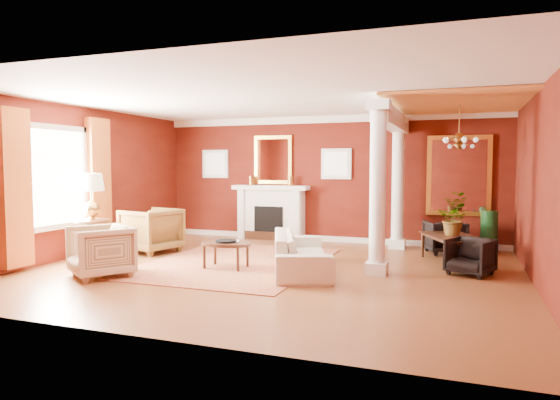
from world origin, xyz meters
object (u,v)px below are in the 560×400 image
at_px(armchair_stripe, 101,249).
at_px(dining_table, 455,242).
at_px(coffee_table, 226,245).
at_px(armchair_leopard, 151,228).
at_px(side_table, 91,201).
at_px(sofa, 301,246).

relative_size(armchair_stripe, dining_table, 0.63).
bearing_deg(armchair_stripe, dining_table, 65.09).
bearing_deg(coffee_table, armchair_leopard, 156.76).
height_order(coffee_table, side_table, side_table).
height_order(side_table, dining_table, side_table).
distance_m(side_table, dining_table, 6.70).
distance_m(armchair_leopard, coffee_table, 2.33).
xyz_separation_m(armchair_leopard, coffee_table, (2.14, -0.92, -0.09)).
distance_m(sofa, side_table, 4.05).
bearing_deg(dining_table, side_table, 83.19).
xyz_separation_m(armchair_stripe, coffee_table, (1.59, 1.25, -0.04)).
relative_size(armchair_leopard, dining_table, 0.70).
bearing_deg(armchair_stripe, coffee_table, 73.21).
bearing_deg(armchair_leopard, side_table, -13.03).
xyz_separation_m(side_table, dining_table, (6.37, 1.95, -0.71)).
distance_m(sofa, armchair_stripe, 3.22).
bearing_deg(sofa, dining_table, -77.25).
relative_size(armchair_leopard, armchair_stripe, 1.10).
relative_size(sofa, coffee_table, 2.47).
bearing_deg(dining_table, armchair_stripe, 96.37).
xyz_separation_m(armchair_stripe, side_table, (-1.11, 1.11, 0.66)).
height_order(armchair_stripe, side_table, side_table).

